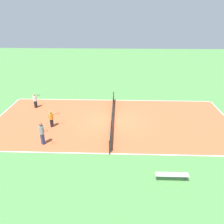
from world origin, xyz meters
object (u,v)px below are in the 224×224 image
Objects in this scene: tennis_net at (112,116)px; player_center_orange at (51,118)px; tennis_ball_midcourt at (128,113)px; tennis_ball_near_net at (79,127)px; tennis_ball_right_alley at (100,137)px; bench at (172,175)px; player_far_white at (35,100)px; player_baseline_gray at (42,132)px; tennis_ball_left_sideline at (47,108)px.

tennis_net is 5.22m from player_center_orange.
tennis_ball_midcourt and tennis_ball_near_net have the same top height.
tennis_ball_right_alley is (1.54, 4.25, -0.79)m from player_center_orange.
tennis_net is at bearing -16.55° from player_center_orange.
tennis_ball_midcourt is at bearing 104.22° from bench.
bench is at bearing 26.85° from tennis_net.
bench is 8.98m from tennis_ball_near_net.
tennis_ball_midcourt is at bearing -6.34° from player_center_orange.
bench reaches higher than tennis_ball_near_net.
bench is 1.29× the size of player_far_white.
player_center_orange is 21.37× the size of tennis_ball_midcourt.
tennis_ball_midcourt is 1.00× the size of tennis_ball_right_alley.
player_baseline_gray is (2.67, 0.10, 0.21)m from player_center_orange.
player_far_white reaches higher than tennis_ball_midcourt.
player_center_orange is (1.24, -5.07, 0.32)m from tennis_net.
bench is at bearing 46.50° from tennis_ball_near_net.
tennis_net is 2.93m from tennis_ball_right_alley.
player_center_orange is 21.37× the size of tennis_ball_near_net.
tennis_ball_left_sideline is at bearing -132.64° from tennis_ball_near_net.
player_baseline_gray reaches higher than bench.
player_baseline_gray is (-3.48, -8.71, 0.66)m from bench.
player_baseline_gray is 3.62m from tennis_ball_near_net.
tennis_ball_near_net is at bearing -66.28° from tennis_net.
bench is 10.75m from player_center_orange.
player_center_orange is at bearing -76.29° from tennis_net.
bench is 1.32× the size of player_center_orange.
tennis_ball_near_net and tennis_ball_right_alley have the same top height.
tennis_ball_right_alley is at bearing -16.31° from tennis_net.
tennis_ball_near_net and tennis_ball_left_sideline have the same top height.
bench is 28.23× the size of tennis_ball_midcourt.
player_baseline_gray reaches higher than tennis_net.
tennis_ball_left_sideline is at bearing -84.85° from player_far_white.
player_baseline_gray reaches higher than tennis_ball_midcourt.
tennis_net is at bearing -41.23° from tennis_ball_midcourt.
player_center_orange is at bearing -125.80° from player_far_white.
tennis_ball_near_net is (2.87, -4.21, 0.00)m from tennis_ball_midcourt.
player_baseline_gray is at bearing -39.33° from tennis_ball_near_net.
tennis_ball_near_net is 2.50m from tennis_ball_right_alley.
player_baseline_gray reaches higher than tennis_ball_near_net.
player_center_orange is 7.17m from tennis_ball_midcourt.
player_baseline_gray is at bearing 158.20° from bench.
player_center_orange is at bearing -109.87° from tennis_ball_right_alley.
player_baseline_gray reaches higher than player_far_white.
player_center_orange is (3.91, 2.78, -0.02)m from player_far_white.
tennis_ball_near_net is 5.33m from tennis_ball_left_sideline.
tennis_ball_midcourt and tennis_ball_right_alley have the same top height.
player_baseline_gray is at bearing -74.76° from tennis_ball_right_alley.
player_far_white is at bearing 139.00° from bench.
tennis_ball_right_alley is (-1.13, 4.16, -1.00)m from player_baseline_gray.
tennis_net is 6.74× the size of player_center_orange.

